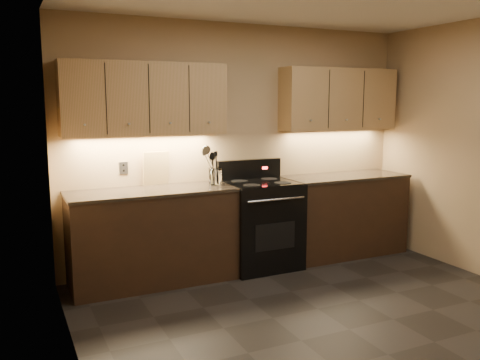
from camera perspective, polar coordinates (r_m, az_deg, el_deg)
floor at (r=4.26m, az=12.17°, el=-16.08°), size 4.00×4.00×0.00m
wall_back at (r=5.60m, az=0.11°, el=3.94°), size 4.00×0.04×2.60m
wall_left at (r=3.10m, az=-17.77°, el=-0.48°), size 0.04×4.00×2.60m
counter_left at (r=5.09m, az=-9.76°, el=-6.25°), size 1.62×0.62×0.93m
counter_right at (r=6.08m, az=11.47°, el=-3.81°), size 1.46×0.62×0.93m
stove at (r=5.48m, az=2.29°, el=-4.87°), size 0.76×0.68×1.14m
upper_cab_left at (r=5.06m, az=-10.62°, el=8.93°), size 1.60×0.30×0.70m
upper_cab_right at (r=6.05m, az=11.01°, el=8.89°), size 1.44×0.30×0.70m
outlet_plate at (r=5.19m, az=-12.95°, el=1.33°), size 0.08×0.01×0.12m
utensil_crock at (r=5.21m, az=-2.78°, el=0.34°), size 0.14×0.14×0.17m
cutting_board at (r=5.25m, az=-9.42°, el=1.32°), size 0.28×0.09×0.35m
wooden_spoon at (r=5.18m, az=-3.12°, el=1.29°), size 0.11×0.13×0.32m
black_spoon at (r=5.22m, az=-3.06°, el=1.43°), size 0.10×0.13×0.33m
black_turner at (r=5.19m, az=-2.56°, el=1.49°), size 0.12×0.11×0.34m
steel_spatula at (r=5.21m, az=-2.53°, el=1.77°), size 0.25×0.11×0.39m
steel_skimmer at (r=5.20m, az=-2.46°, el=1.83°), size 0.23×0.11×0.41m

